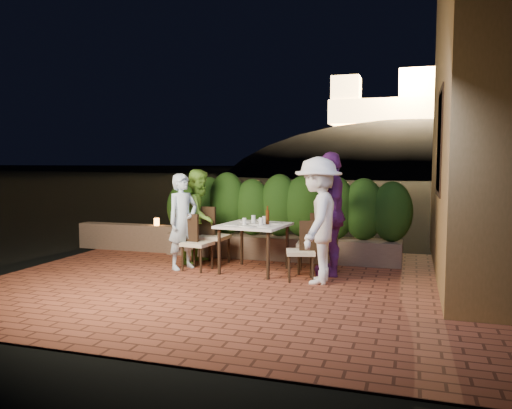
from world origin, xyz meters
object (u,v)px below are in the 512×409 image
at_px(diner_green, 200,216).
at_px(diner_purple, 330,214).
at_px(diner_blue, 183,221).
at_px(beer_bottle, 267,215).
at_px(chair_right_front, 301,251).
at_px(bowl, 261,221).
at_px(dining_table, 254,248).
at_px(diner_white, 318,220).
at_px(chair_left_back, 214,235).
at_px(parapet_lamp, 157,222).
at_px(chair_left_front, 197,242).
at_px(chair_right_back, 311,243).

distance_m(diner_green, diner_purple, 2.28).
height_order(diner_blue, diner_purple, diner_purple).
distance_m(beer_bottle, diner_green, 1.34).
relative_size(chair_right_front, diner_green, 0.55).
bearing_deg(diner_green, bowl, -90.03).
xyz_separation_m(dining_table, diner_green, (-1.09, 0.38, 0.42)).
xyz_separation_m(diner_white, diner_purple, (0.09, 0.55, 0.04)).
distance_m(beer_bottle, chair_right_front, 0.88).
height_order(dining_table, chair_left_back, chair_left_back).
distance_m(diner_white, diner_purple, 0.56).
bearing_deg(parapet_lamp, diner_blue, -47.37).
bearing_deg(diner_blue, chair_left_back, -7.07).
bearing_deg(diner_purple, chair_left_front, -94.67).
distance_m(bowl, diner_green, 1.12).
height_order(chair_right_back, diner_green, diner_green).
xyz_separation_m(chair_left_front, diner_purple, (2.06, 0.32, 0.49)).
distance_m(chair_right_front, diner_blue, 2.01).
bearing_deg(beer_bottle, parapet_lamp, 157.02).
relative_size(chair_right_back, diner_purple, 0.50).
bearing_deg(beer_bottle, chair_left_back, 163.81).
bearing_deg(diner_green, diner_purple, -92.64).
bearing_deg(diner_white, beer_bottle, -118.52).
bearing_deg(beer_bottle, bowl, 125.25).
distance_m(bowl, diner_purple, 1.18).
bearing_deg(chair_left_back, bowl, 0.93).
bearing_deg(chair_right_back, bowl, -15.52).
height_order(dining_table, diner_blue, diner_blue).
relative_size(bowl, chair_right_front, 0.19).
relative_size(dining_table, chair_left_front, 1.09).
bearing_deg(diner_white, diner_green, -110.38).
distance_m(bowl, chair_left_back, 0.89).
bearing_deg(chair_right_back, dining_table, 5.21).
relative_size(bowl, diner_purple, 0.09).
xyz_separation_m(chair_left_front, chair_right_back, (1.76, 0.37, 0.02)).
height_order(bowl, diner_green, diner_green).
xyz_separation_m(chair_left_front, parapet_lamp, (-1.44, 1.31, 0.12)).
bearing_deg(chair_right_back, parapet_lamp, -23.64).
bearing_deg(chair_right_front, parapet_lamp, -40.75).
height_order(bowl, chair_left_back, chair_left_back).
relative_size(bowl, chair_right_back, 0.18).
bearing_deg(parapet_lamp, dining_table, -25.96).
height_order(diner_white, diner_purple, diner_purple).
relative_size(diner_green, diner_purple, 0.85).
distance_m(chair_left_front, chair_right_front, 1.72).
bearing_deg(bowl, chair_left_back, 177.13).
bearing_deg(chair_left_front, parapet_lamp, 145.72).
height_order(chair_right_front, diner_white, diner_white).
distance_m(dining_table, diner_white, 1.27).
bearing_deg(chair_right_back, diner_white, 102.25).
relative_size(beer_bottle, chair_right_back, 0.31).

